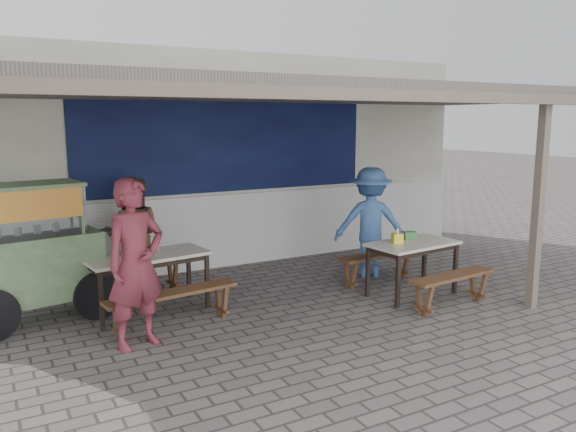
% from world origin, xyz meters
% --- Properties ---
extents(ground, '(60.00, 60.00, 0.00)m').
position_xyz_m(ground, '(0.00, 0.00, 0.00)').
color(ground, '#655F5C').
rests_on(ground, ground).
extents(back_wall, '(9.00, 1.28, 3.50)m').
position_xyz_m(back_wall, '(-0.00, 3.58, 1.72)').
color(back_wall, silver).
rests_on(back_wall, ground).
extents(warung_roof, '(9.00, 4.21, 2.81)m').
position_xyz_m(warung_roof, '(0.02, 0.90, 2.71)').
color(warung_roof, '#605652').
rests_on(warung_roof, ground).
extents(table_left, '(1.56, 0.83, 0.75)m').
position_xyz_m(table_left, '(-2.06, 1.31, 0.67)').
color(table_left, white).
rests_on(table_left, ground).
extents(bench_left_street, '(1.61, 0.48, 0.45)m').
position_xyz_m(bench_left_street, '(-1.97, 0.62, 0.34)').
color(bench_left_street, brown).
rests_on(bench_left_street, ground).
extents(bench_left_wall, '(1.61, 0.48, 0.45)m').
position_xyz_m(bench_left_wall, '(-2.15, 2.00, 0.34)').
color(bench_left_wall, brown).
rests_on(bench_left_wall, ground).
extents(table_right, '(1.30, 0.80, 0.75)m').
position_xyz_m(table_right, '(1.33, 0.25, 0.67)').
color(table_right, white).
rests_on(table_right, ground).
extents(bench_right_street, '(1.37, 0.40, 0.45)m').
position_xyz_m(bench_right_street, '(1.40, -0.44, 0.33)').
color(bench_right_street, brown).
rests_on(bench_right_street, ground).
extents(bench_right_wall, '(1.37, 0.40, 0.45)m').
position_xyz_m(bench_right_wall, '(1.27, 0.95, 0.33)').
color(bench_right_wall, brown).
rests_on(bench_right_wall, ground).
extents(vendor_cart, '(2.03, 1.06, 1.68)m').
position_xyz_m(vendor_cart, '(-3.33, 1.64, 0.91)').
color(vendor_cart, '#789B67').
rests_on(vendor_cart, ground).
extents(patron_street_side, '(0.76, 0.61, 1.82)m').
position_xyz_m(patron_street_side, '(-2.45, 0.31, 0.91)').
color(patron_street_side, maroon).
rests_on(patron_street_side, ground).
extents(patron_wall_side, '(0.96, 0.86, 1.63)m').
position_xyz_m(patron_wall_side, '(-1.99, 2.30, 0.81)').
color(patron_wall_side, brown).
rests_on(patron_wall_side, ground).
extents(patron_right_table, '(1.26, 1.13, 1.70)m').
position_xyz_m(patron_right_table, '(1.41, 1.32, 0.85)').
color(patron_right_table, '#3E67A6').
rests_on(patron_right_table, ground).
extents(tissue_box, '(0.18, 0.18, 0.14)m').
position_xyz_m(tissue_box, '(1.10, 0.31, 0.82)').
color(tissue_box, yellow).
rests_on(tissue_box, table_right).
extents(donation_box, '(0.19, 0.17, 0.11)m').
position_xyz_m(donation_box, '(1.42, 0.42, 0.80)').
color(donation_box, '#377C38').
rests_on(donation_box, table_right).
extents(condiment_jar, '(0.08, 0.08, 0.09)m').
position_xyz_m(condiment_jar, '(-1.89, 1.54, 0.79)').
color(condiment_jar, silver).
rests_on(condiment_jar, table_left).
extents(condiment_bowl, '(0.22, 0.22, 0.05)m').
position_xyz_m(condiment_bowl, '(-2.26, 1.35, 0.78)').
color(condiment_bowl, white).
rests_on(condiment_bowl, table_left).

